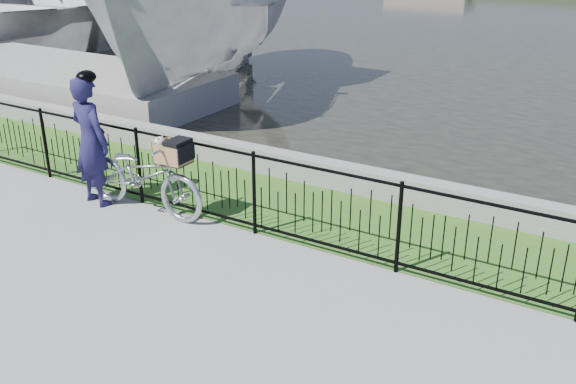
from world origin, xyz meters
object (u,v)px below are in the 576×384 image
Objects in this scene: boat_near at (202,10)px; boat_far at (74,4)px; dock at (37,76)px; cyclist at (90,140)px; bicycle_rig at (144,175)px.

boat_near reaches higher than boat_far.
cyclist reaches higher than dock.
dock is at bearing -152.85° from boat_near.
boat_far is (-8.40, 3.65, -0.72)m from boat_near.
cyclist is 0.19× the size of boat_near.
cyclist is 6.78m from boat_near.
bicycle_rig is at bearing 8.88° from cyclist.
bicycle_rig is 1.06× the size of cyclist.
bicycle_rig is at bearing -38.97° from boat_far.
dock is 4.48m from boat_near.
boat_near is at bearing 113.82° from cyclist.
cyclist reaches higher than bicycle_rig.
boat_near is at bearing -23.52° from boat_far.
cyclist is (6.43, -4.23, 0.62)m from dock.
bicycle_rig is 15.38m from boat_far.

